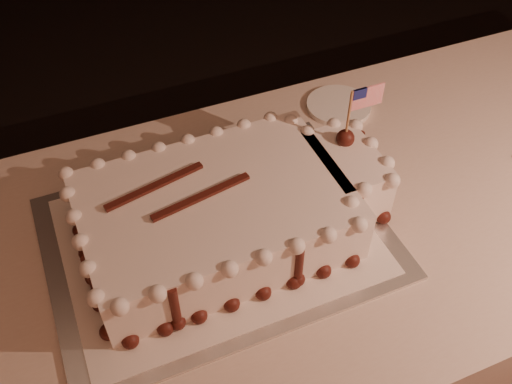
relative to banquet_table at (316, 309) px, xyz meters
name	(u,v)px	position (x,y,z in m)	size (l,w,h in m)	color
banquet_table	(316,309)	(0.00, 0.00, 0.00)	(2.40, 0.80, 0.75)	beige
cake_board	(217,237)	(-0.24, 0.01, 0.38)	(0.63, 0.47, 0.01)	silver
doily	(217,236)	(-0.24, 0.01, 0.38)	(0.56, 0.42, 0.00)	white
sheet_cake	(232,210)	(-0.20, 0.01, 0.44)	(0.60, 0.34, 0.23)	white
side_plate	(339,106)	(0.17, 0.28, 0.38)	(0.15, 0.15, 0.01)	white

